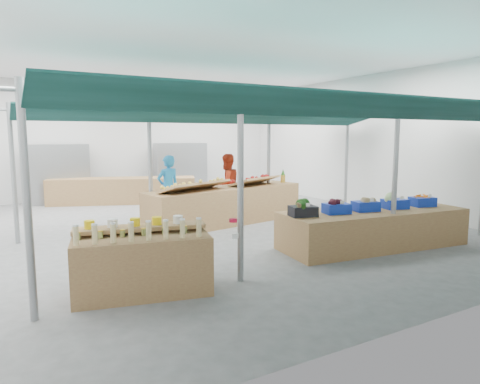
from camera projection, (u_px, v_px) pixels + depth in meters
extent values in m
plane|color=#5E5E61|center=(196.00, 228.00, 10.81)|extent=(13.00, 13.00, 0.00)
plane|color=silver|center=(194.00, 56.00, 10.26)|extent=(13.00, 13.00, 0.00)
plane|color=silver|center=(126.00, 141.00, 16.14)|extent=(12.00, 0.00, 12.00)
plane|color=silver|center=(370.00, 142.00, 13.48)|extent=(0.00, 13.00, 13.00)
cylinder|color=gray|center=(27.00, 203.00, 5.21)|extent=(0.10, 0.10, 3.00)
cylinder|color=gray|center=(13.00, 174.00, 9.08)|extent=(0.10, 0.10, 3.00)
cylinder|color=gray|center=(241.00, 188.00, 6.68)|extent=(0.10, 0.10, 3.00)
cylinder|color=gray|center=(150.00, 169.00, 10.55)|extent=(0.10, 0.10, 3.00)
cylinder|color=gray|center=(395.00, 177.00, 8.39)|extent=(0.10, 0.10, 3.00)
cylinder|color=gray|center=(269.00, 164.00, 12.27)|extent=(0.10, 0.10, 3.00)
cylinder|color=gray|center=(346.00, 161.00, 13.74)|extent=(0.10, 0.10, 3.00)
cylinder|color=gray|center=(329.00, 104.00, 7.36)|extent=(10.00, 0.06, 0.06)
cylinder|color=gray|center=(213.00, 115.00, 11.24)|extent=(10.00, 0.06, 0.06)
cube|color=#0A2D2A|center=(356.00, 106.00, 6.81)|extent=(9.50, 1.28, 0.30)
cube|color=#0A2D2A|center=(305.00, 110.00, 7.93)|extent=(9.50, 1.28, 0.30)
cube|color=#0A2D2A|center=(225.00, 117.00, 10.69)|extent=(9.50, 1.28, 0.30)
cube|color=#0A2D2A|center=(203.00, 119.00, 11.81)|extent=(9.50, 1.28, 0.30)
cube|color=#B23F33|center=(58.00, 174.00, 14.62)|extent=(2.00, 0.50, 2.00)
cube|color=#B23F33|center=(181.00, 169.00, 16.83)|extent=(2.00, 0.50, 2.00)
cube|color=brown|center=(143.00, 265.00, 6.25)|extent=(2.08, 1.26, 0.86)
cube|color=#997247|center=(140.00, 228.00, 6.44)|extent=(1.98, 0.79, 0.06)
cube|color=brown|center=(373.00, 228.00, 8.94)|extent=(4.11, 1.78, 0.77)
cube|color=brown|center=(226.00, 205.00, 11.29)|extent=(4.60, 1.87, 0.96)
cube|color=brown|center=(123.00, 191.00, 14.70)|extent=(4.91, 2.64, 0.88)
cube|color=#0F2DAC|center=(422.00, 225.00, 9.81)|extent=(0.47, 0.34, 0.55)
imported|color=#1C7CBC|center=(168.00, 188.00, 11.60)|extent=(0.72, 0.54, 1.79)
imported|color=#A82B14|center=(227.00, 185.00, 12.48)|extent=(0.98, 0.83, 1.79)
cube|color=black|center=(303.00, 211.00, 8.21)|extent=(0.57, 0.46, 0.20)
cube|color=white|center=(308.00, 205.00, 7.98)|extent=(0.08, 0.03, 0.06)
cube|color=#0F2DAC|center=(336.00, 208.00, 8.51)|extent=(0.57, 0.46, 0.20)
cube|color=white|center=(342.00, 202.00, 8.28)|extent=(0.08, 0.03, 0.06)
cube|color=#0F2DAC|center=(365.00, 206.00, 8.79)|extent=(0.57, 0.46, 0.20)
cube|color=white|center=(372.00, 200.00, 8.56)|extent=(0.08, 0.03, 0.06)
cube|color=#0F2DAC|center=(395.00, 204.00, 9.09)|extent=(0.57, 0.46, 0.20)
cube|color=white|center=(402.00, 198.00, 8.86)|extent=(0.08, 0.03, 0.06)
cube|color=#0F2DAC|center=(422.00, 202.00, 9.39)|extent=(0.57, 0.46, 0.20)
cube|color=white|center=(430.00, 196.00, 9.16)|extent=(0.08, 0.03, 0.06)
sphere|color=brown|center=(299.00, 205.00, 8.00)|extent=(0.09, 0.09, 0.09)
sphere|color=brown|center=(298.00, 204.00, 7.96)|extent=(0.06, 0.06, 0.06)
cylinder|color=#B20B29|center=(233.00, 220.00, 6.16)|extent=(0.12, 0.12, 0.05)
cube|color=white|center=(235.00, 236.00, 6.14)|extent=(0.10, 0.01, 0.07)
cube|color=#997247|center=(195.00, 186.00, 10.45)|extent=(2.02, 1.32, 0.26)
cube|color=#997247|center=(254.00, 181.00, 11.71)|extent=(1.64, 1.18, 0.26)
cylinder|color=#8C6019|center=(283.00, 179.00, 12.43)|extent=(0.14, 0.14, 0.22)
cone|color=#26661E|center=(283.00, 172.00, 12.41)|extent=(0.12, 0.12, 0.18)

